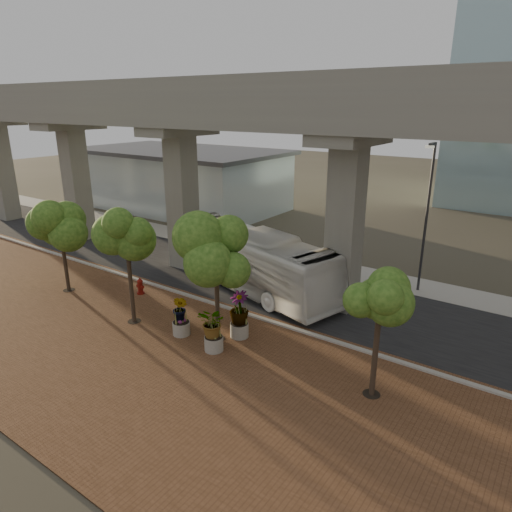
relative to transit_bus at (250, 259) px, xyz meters
The scene contains 18 objects.
ground 2.32m from the transit_bus, 94.25° to the right, with size 160.00×160.00×0.00m, color #3D392D.
brick_plaza 9.56m from the transit_bus, 90.63° to the right, with size 70.00×13.00×0.06m, color brown.
asphalt_road 1.93m from the transit_bus, 99.60° to the left, with size 90.00×8.00×0.04m, color black.
curb_strip 3.83m from the transit_bus, 91.74° to the right, with size 70.00×0.25×0.16m, color #A29E97.
far_sidewalk 6.38m from the transit_bus, 90.97° to the left, with size 90.00×3.00×0.06m, color #A29E97.
transit_viaduct 5.47m from the transit_bus, 99.60° to the left, with size 72.00×5.60×12.40m.
station_pavilion 24.89m from the transit_bus, 143.99° to the left, with size 23.00×13.00×6.30m.
transit_bus is the anchor object (origin of this frame).
fire_hydrant 6.82m from the transit_bus, 134.57° to the right, with size 0.50×0.45×1.00m.
planter_front 8.00m from the transit_bus, 66.05° to the right, with size 1.97×1.97×2.16m.
planter_right 6.53m from the transit_bus, 58.49° to the right, with size 2.22×2.22×2.37m.
planter_left 7.13m from the transit_bus, 82.54° to the right, with size 1.92×1.92×2.11m.
street_tree_far_west 11.45m from the transit_bus, 141.55° to the right, with size 3.74×3.74×6.02m.
street_tree_near_west 8.29m from the transit_bus, 105.93° to the right, with size 3.53×3.53×6.33m.
street_tree_near_east 7.38m from the transit_bus, 66.91° to the right, with size 3.75×3.75×6.11m.
street_tree_far_east 12.54m from the transit_bus, 30.87° to the right, with size 3.07×3.07×5.74m.
streetlamp_west 11.48m from the transit_bus, 153.65° to the left, with size 0.43×1.26×8.67m.
streetlamp_east 10.88m from the transit_bus, 31.56° to the left, with size 0.44×1.29×8.92m.
Camera 1 is at (15.78, -20.11, 11.00)m, focal length 32.00 mm.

